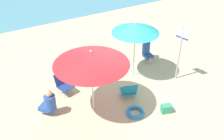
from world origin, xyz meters
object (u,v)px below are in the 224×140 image
beach_chair_a (95,66)px  swim_ring (135,112)px  beach_chair_b (129,90)px  beach_chair_c (63,83)px  umbrella_red (91,58)px  warning_sign (181,46)px  beach_bag (166,109)px  umbrella_teal (136,28)px  person_b (49,103)px  person_a (147,49)px

beach_chair_a → swim_ring: beach_chair_a is taller
beach_chair_b → beach_chair_c: bearing=71.1°
beach_chair_a → swim_ring: 2.55m
umbrella_red → beach_chair_a: bearing=61.7°
umbrella_red → swim_ring: umbrella_red is taller
warning_sign → swim_ring: bearing=-173.4°
beach_chair_c → beach_bag: (2.31, -2.48, -0.23)m
umbrella_teal → swim_ring: bearing=-121.8°
umbrella_teal → beach_chair_b: size_ratio=3.26×
umbrella_teal → person_b: bearing=-171.4°
umbrella_teal → beach_chair_a: umbrella_teal is taller
beach_chair_b → person_a: person_a is taller
umbrella_teal → beach_chair_a: size_ratio=2.66×
umbrella_red → beach_chair_a: umbrella_red is taller
person_b → warning_sign: warning_sign is taller
beach_chair_b → beach_chair_c: size_ratio=0.93×
umbrella_red → person_b: bearing=160.3°
beach_chair_a → person_a: (2.20, -0.13, 0.17)m
beach_chair_b → umbrella_teal: bearing=-20.3°
beach_chair_a → beach_chair_c: size_ratio=1.14×
umbrella_teal → beach_chair_a: bearing=146.4°
beach_chair_c → person_a: person_a is taller
person_a → umbrella_teal: bearing=-54.8°
beach_chair_b → person_a: size_ratio=0.66×
warning_sign → beach_bag: size_ratio=6.36×
person_b → beach_bag: bearing=-159.3°
warning_sign → beach_bag: (-1.45, -1.24, -1.18)m
umbrella_teal → swim_ring: size_ratio=3.73×
umbrella_teal → person_b: size_ratio=2.34×
beach_chair_b → beach_bag: beach_chair_b is taller
warning_sign → swim_ring: size_ratio=3.60×
beach_chair_c → person_b: size_ratio=0.77×
beach_chair_b → swim_ring: bearing=-177.9°
umbrella_teal → person_b: (-3.31, -0.50, -1.43)m
beach_chair_b → beach_chair_c: 2.16m
umbrella_red → beach_chair_c: umbrella_red is taller
beach_chair_b → person_b: 2.51m
umbrella_red → swim_ring: (0.99, -0.82, -1.76)m
umbrella_red → beach_chair_b: bearing=-4.5°
beach_chair_b → warning_sign: 2.31m
umbrella_red → beach_bag: size_ratio=6.79×
person_a → beach_chair_c: bearing=-81.3°
beach_chair_a → beach_bag: beach_chair_a is taller
beach_chair_a → person_b: 2.50m
person_a → warning_sign: bearing=9.7°
swim_ring → person_b: bearing=150.4°
beach_chair_c → umbrella_red: bearing=5.9°
beach_chair_a → person_a: person_a is taller
beach_chair_a → beach_bag: (0.92, -2.94, -0.18)m
beach_chair_a → swim_ring: bearing=-40.7°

